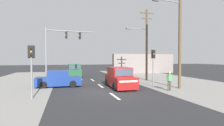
% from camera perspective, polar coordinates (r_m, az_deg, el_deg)
% --- Properties ---
extents(ground_plane, '(140.00, 140.00, 0.00)m').
position_cam_1_polar(ground_plane, '(14.66, -1.38, -9.19)').
color(ground_plane, '#28282B').
extents(lane_dash_near, '(0.20, 2.40, 0.01)m').
position_cam_1_polar(lane_dash_near, '(12.76, 0.85, -10.75)').
color(lane_dash_near, silver).
rests_on(lane_dash_near, ground).
extents(lane_dash_mid, '(0.20, 2.40, 0.01)m').
position_cam_1_polar(lane_dash_mid, '(17.54, -3.79, -7.44)').
color(lane_dash_mid, silver).
rests_on(lane_dash_mid, ground).
extents(lane_dash_far, '(0.20, 2.40, 0.01)m').
position_cam_1_polar(lane_dash_far, '(22.41, -6.39, -5.53)').
color(lane_dash_far, silver).
rests_on(lane_dash_far, ground).
extents(kerb_right_verge, '(10.00, 44.00, 0.02)m').
position_cam_1_polar(kerb_right_verge, '(20.46, 22.52, -6.26)').
color(kerb_right_verge, gray).
rests_on(kerb_right_verge, ground).
extents(kerb_left_verge, '(8.00, 40.00, 0.02)m').
position_cam_1_polar(kerb_left_verge, '(18.85, -30.91, -6.99)').
color(kerb_left_verge, gray).
rests_on(kerb_left_verge, ground).
extents(utility_pole_foreground_right, '(3.78, 0.56, 10.70)m').
position_cam_1_polar(utility_pole_foreground_right, '(17.02, 21.00, 11.55)').
color(utility_pole_foreground_right, brown).
rests_on(utility_pole_foreground_right, ground).
extents(utility_pole_midground_right, '(3.77, 0.63, 8.84)m').
position_cam_1_polar(utility_pole_midground_right, '(22.26, 10.93, 6.71)').
color(utility_pole_midground_right, brown).
rests_on(utility_pole_midground_right, ground).
extents(traffic_signal_mast, '(5.28, 0.53, 6.00)m').
position_cam_1_polar(traffic_signal_mast, '(19.54, -16.94, 5.58)').
color(traffic_signal_mast, slate).
rests_on(traffic_signal_mast, ground).
extents(pedestal_signal_right_kerb, '(0.44, 0.29, 3.56)m').
position_cam_1_polar(pedestal_signal_right_kerb, '(17.27, 13.33, 0.43)').
color(pedestal_signal_right_kerb, slate).
rests_on(pedestal_signal_right_kerb, ground).
extents(pedestal_signal_left_kerb, '(0.44, 0.29, 3.56)m').
position_cam_1_polar(pedestal_signal_left_kerb, '(12.60, -24.83, 0.04)').
color(pedestal_signal_left_kerb, slate).
rests_on(pedestal_signal_left_kerb, ground).
extents(shopfront_wall_far, '(12.00, 1.00, 3.60)m').
position_cam_1_polar(shopfront_wall_far, '(33.32, 10.34, -0.21)').
color(shopfront_wall_far, gray).
rests_on(shopfront_wall_far, ground).
extents(suv_kerbside_parked, '(2.09, 4.55, 1.90)m').
position_cam_1_polar(suv_kerbside_parked, '(16.39, 2.57, -4.95)').
color(suv_kerbside_parked, maroon).
rests_on(suv_kerbside_parked, ground).
extents(sedan_oncoming_near, '(4.24, 1.90, 1.56)m').
position_cam_1_polar(sedan_oncoming_near, '(17.68, -17.02, -5.14)').
color(sedan_oncoming_near, navy).
rests_on(sedan_oncoming_near, ground).
extents(suv_crossing_left, '(2.13, 4.57, 1.90)m').
position_cam_1_polar(suv_crossing_left, '(27.11, -12.24, -2.50)').
color(suv_crossing_left, '#235633').
rests_on(suv_crossing_left, ground).
extents(pedestrian_at_kerb, '(0.56, 0.24, 1.63)m').
position_cam_1_polar(pedestrian_at_kerb, '(15.38, 18.26, -5.27)').
color(pedestrian_at_kerb, '#47423D').
rests_on(pedestrian_at_kerb, ground).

